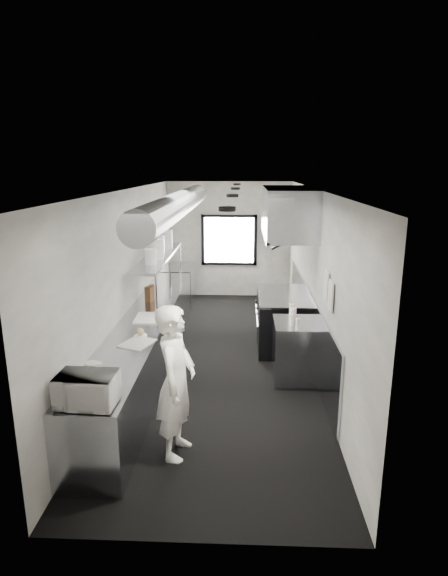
# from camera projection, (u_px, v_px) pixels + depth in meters

# --- Properties ---
(floor) EXTENTS (3.00, 8.00, 0.01)m
(floor) POSITION_uv_depth(u_px,v_px,m) (221.00, 358.00, 7.89)
(floor) COLOR black
(floor) RESTS_ON ground
(ceiling) EXTENTS (3.00, 8.00, 0.01)m
(ceiling) POSITION_uv_depth(u_px,v_px,m) (221.00, 190.00, 7.18)
(ceiling) COLOR beige
(ceiling) RESTS_ON wall_back
(wall_back) EXTENTS (3.00, 0.02, 2.80)m
(wall_back) POSITION_uv_depth(u_px,v_px,m) (229.00, 240.00, 11.40)
(wall_back) COLOR silver
(wall_back) RESTS_ON floor
(wall_front) EXTENTS (3.00, 0.02, 2.80)m
(wall_front) POSITION_uv_depth(u_px,v_px,m) (197.00, 396.00, 3.67)
(wall_front) COLOR silver
(wall_front) RESTS_ON floor
(wall_left) EXTENTS (0.02, 8.00, 2.80)m
(wall_left) POSITION_uv_depth(u_px,v_px,m) (129.00, 277.00, 7.60)
(wall_left) COLOR silver
(wall_left) RESTS_ON floor
(wall_right) EXTENTS (0.02, 8.00, 2.80)m
(wall_right) POSITION_uv_depth(u_px,v_px,m) (315.00, 279.00, 7.47)
(wall_right) COLOR silver
(wall_right) RESTS_ON floor
(wall_cladding) EXTENTS (0.03, 5.50, 1.10)m
(wall_cladding) POSITION_uv_depth(u_px,v_px,m) (308.00, 323.00, 7.98)
(wall_cladding) COLOR #9CA1AA
(wall_cladding) RESTS_ON wall_right
(hvac_duct) EXTENTS (0.40, 6.40, 0.40)m
(hvac_duct) POSITION_uv_depth(u_px,v_px,m) (180.00, 204.00, 7.66)
(hvac_duct) COLOR gray
(hvac_duct) RESTS_ON ceiling
(service_window) EXTENTS (1.36, 0.05, 1.25)m
(service_window) POSITION_uv_depth(u_px,v_px,m) (229.00, 240.00, 11.37)
(service_window) COLOR white
(service_window) RESTS_ON wall_back
(exhaust_hood) EXTENTS (0.81, 2.20, 0.88)m
(exhaust_hood) POSITION_uv_depth(u_px,v_px,m) (288.00, 212.00, 7.92)
(exhaust_hood) COLOR #9CA1AA
(exhaust_hood) RESTS_ON ceiling
(prep_counter) EXTENTS (0.70, 6.00, 0.90)m
(prep_counter) POSITION_uv_depth(u_px,v_px,m) (147.00, 343.00, 7.34)
(prep_counter) COLOR #9CA1AA
(prep_counter) RESTS_ON floor
(pass_shelf) EXTENTS (0.45, 3.00, 0.68)m
(pass_shelf) POSITION_uv_depth(u_px,v_px,m) (159.00, 257.00, 8.52)
(pass_shelf) COLOR #9CA1AA
(pass_shelf) RESTS_ON prep_counter
(range) EXTENTS (0.88, 1.60, 0.94)m
(range) POSITION_uv_depth(u_px,v_px,m) (281.00, 320.00, 8.41)
(range) COLOR black
(range) RESTS_ON floor
(bottle_station) EXTENTS (0.65, 0.80, 0.90)m
(bottle_station) POSITION_uv_depth(u_px,v_px,m) (295.00, 350.00, 7.05)
(bottle_station) COLOR #9CA1AA
(bottle_station) RESTS_ON floor
(far_work_table) EXTENTS (0.70, 1.20, 0.90)m
(far_work_table) POSITION_uv_depth(u_px,v_px,m) (179.00, 285.00, 10.92)
(far_work_table) COLOR #9CA1AA
(far_work_table) RESTS_ON floor
(notice_sheet_a) EXTENTS (0.02, 0.28, 0.38)m
(notice_sheet_a) POSITION_uv_depth(u_px,v_px,m) (326.00, 285.00, 6.27)
(notice_sheet_a) COLOR silver
(notice_sheet_a) RESTS_ON wall_right
(notice_sheet_b) EXTENTS (0.02, 0.28, 0.38)m
(notice_sheet_b) POSITION_uv_depth(u_px,v_px,m) (331.00, 296.00, 5.94)
(notice_sheet_b) COLOR silver
(notice_sheet_b) RESTS_ON wall_right
(line_cook) EXTENTS (0.50, 0.69, 1.74)m
(line_cook) POSITION_uv_depth(u_px,v_px,m) (176.00, 382.00, 5.09)
(line_cook) COLOR white
(line_cook) RESTS_ON floor
(microwave) EXTENTS (0.54, 0.42, 0.32)m
(microwave) POSITION_uv_depth(u_px,v_px,m) (87.00, 390.00, 4.51)
(microwave) COLOR white
(microwave) RESTS_ON prep_counter
(deli_tub_a) EXTENTS (0.15, 0.15, 0.10)m
(deli_tub_a) POSITION_uv_depth(u_px,v_px,m) (96.00, 367.00, 5.27)
(deli_tub_a) COLOR silver
(deli_tub_a) RESTS_ON prep_counter
(deli_tub_b) EXTENTS (0.16, 0.16, 0.10)m
(deli_tub_b) POSITION_uv_depth(u_px,v_px,m) (92.00, 367.00, 5.28)
(deli_tub_b) COLOR silver
(deli_tub_b) RESTS_ON prep_counter
(newspaper) EXTENTS (0.48, 0.54, 0.01)m
(newspaper) POSITION_uv_depth(u_px,v_px,m) (137.00, 343.00, 6.11)
(newspaper) COLOR white
(newspaper) RESTS_ON prep_counter
(small_plate) EXTENTS (0.23, 0.23, 0.01)m
(small_plate) POSITION_uv_depth(u_px,v_px,m) (141.00, 336.00, 6.37)
(small_plate) COLOR white
(small_plate) RESTS_ON prep_counter
(pastry) EXTENTS (0.10, 0.10, 0.10)m
(pastry) POSITION_uv_depth(u_px,v_px,m) (140.00, 332.00, 6.36)
(pastry) COLOR tan
(pastry) RESTS_ON small_plate
(cutting_board) EXTENTS (0.43, 0.56, 0.02)m
(cutting_board) POSITION_uv_depth(u_px,v_px,m) (149.00, 318.00, 7.11)
(cutting_board) COLOR white
(cutting_board) RESTS_ON prep_counter
(knife_block) EXTENTS (0.18, 0.26, 0.26)m
(knife_block) POSITION_uv_depth(u_px,v_px,m) (151.00, 293.00, 8.03)
(knife_block) COLOR brown
(knife_block) RESTS_ON prep_counter
(plate_stack_a) EXTENTS (0.26, 0.26, 0.25)m
(plate_stack_a) POSITION_uv_depth(u_px,v_px,m) (151.00, 257.00, 7.73)
(plate_stack_a) COLOR white
(plate_stack_a) RESTS_ON pass_shelf
(plate_stack_b) EXTENTS (0.35, 0.35, 0.35)m
(plate_stack_b) POSITION_uv_depth(u_px,v_px,m) (156.00, 249.00, 8.18)
(plate_stack_b) COLOR white
(plate_stack_b) RESTS_ON pass_shelf
(plate_stack_c) EXTENTS (0.29, 0.29, 0.34)m
(plate_stack_c) POSITION_uv_depth(u_px,v_px,m) (158.00, 245.00, 8.62)
(plate_stack_c) COLOR white
(plate_stack_c) RESTS_ON pass_shelf
(plate_stack_d) EXTENTS (0.26, 0.26, 0.38)m
(plate_stack_d) POSITION_uv_depth(u_px,v_px,m) (166.00, 239.00, 9.22)
(plate_stack_d) COLOR white
(plate_stack_d) RESTS_ON pass_shelf
(squeeze_bottle_a) EXTENTS (0.06, 0.06, 0.17)m
(squeeze_bottle_a) POSITION_uv_depth(u_px,v_px,m) (298.00, 324.00, 6.60)
(squeeze_bottle_a) COLOR white
(squeeze_bottle_a) RESTS_ON bottle_station
(squeeze_bottle_b) EXTENTS (0.08, 0.08, 0.18)m
(squeeze_bottle_b) POSITION_uv_depth(u_px,v_px,m) (292.00, 320.00, 6.77)
(squeeze_bottle_b) COLOR white
(squeeze_bottle_b) RESTS_ON bottle_station
(squeeze_bottle_c) EXTENTS (0.07, 0.07, 0.19)m
(squeeze_bottle_c) POSITION_uv_depth(u_px,v_px,m) (293.00, 315.00, 6.96)
(squeeze_bottle_c) COLOR white
(squeeze_bottle_c) RESTS_ON bottle_station
(squeeze_bottle_d) EXTENTS (0.08, 0.08, 0.19)m
(squeeze_bottle_d) POSITION_uv_depth(u_px,v_px,m) (294.00, 314.00, 7.03)
(squeeze_bottle_d) COLOR white
(squeeze_bottle_d) RESTS_ON bottle_station
(squeeze_bottle_e) EXTENTS (0.07, 0.07, 0.19)m
(squeeze_bottle_e) POSITION_uv_depth(u_px,v_px,m) (291.00, 310.00, 7.22)
(squeeze_bottle_e) COLOR white
(squeeze_bottle_e) RESTS_ON bottle_station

